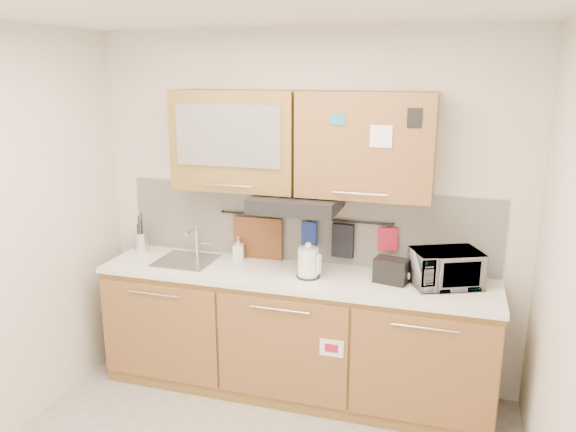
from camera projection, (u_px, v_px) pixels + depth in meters
The scene contains 18 objects.
ceiling at pixel (219, 2), 2.44m from camera, with size 3.20×3.20×0.00m, color white.
wall_back at pixel (306, 211), 4.16m from camera, with size 3.20×3.20×0.00m, color silver.
base_cabinet at pixel (294, 339), 4.10m from camera, with size 2.80×0.64×0.88m.
countertop at pixel (294, 276), 3.97m from camera, with size 2.82×0.62×0.04m, color white.
backsplash at pixel (305, 224), 4.17m from camera, with size 2.80×0.02×0.56m, color silver.
upper_cabinets at pixel (299, 142), 3.86m from camera, with size 1.82×0.37×0.70m.
range_hood at pixel (296, 203), 3.90m from camera, with size 0.60×0.46×0.10m, color black.
sink at pixel (186, 261), 4.22m from camera, with size 0.42×0.40×0.26m.
utensil_rail at pixel (304, 218), 4.12m from camera, with size 0.02×0.02×1.30m, color black.
utensil_crock at pixel (141, 241), 4.44m from camera, with size 0.14×0.14×0.31m.
kettle at pixel (308, 263), 3.87m from camera, with size 0.19×0.19×0.25m.
toaster at pixel (391, 270), 3.78m from camera, with size 0.24×0.18×0.17m.
microwave at pixel (446, 268), 3.71m from camera, with size 0.44×0.30×0.24m, color #999999.
soap_bottle at pixel (238, 248), 4.24m from camera, with size 0.08×0.08×0.18m, color #999999.
cutting_board at pixel (258, 247), 4.27m from camera, with size 0.38×0.03×0.47m, color brown.
oven_mitt at pixel (309, 234), 4.12m from camera, with size 0.11×0.03×0.19m, color navy.
dark_pouch at pixel (343, 241), 4.06m from camera, with size 0.16×0.04×0.25m, color black.
pot_holder at pixel (388, 239), 3.96m from camera, with size 0.14×0.02×0.17m, color #B61833.
Camera 1 is at (1.04, -2.40, 2.31)m, focal length 35.00 mm.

